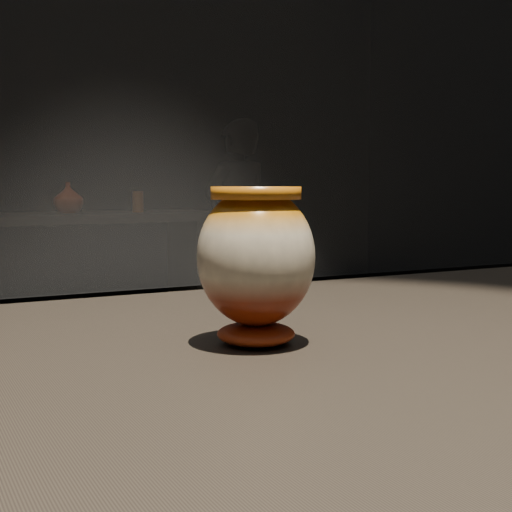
{
  "coord_description": "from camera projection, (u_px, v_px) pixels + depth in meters",
  "views": [
    {
      "loc": [
        -0.16,
        -0.64,
        1.07
      ],
      "look_at": [
        0.18,
        0.01,
        0.99
      ],
      "focal_mm": 50.0,
      "sensor_mm": 36.0,
      "label": 1
    }
  ],
  "objects": [
    {
      "name": "back_vase_right",
      "position": [
        138.0,
        202.0,
        4.26
      ],
      "size": [
        0.07,
        0.07,
        0.13
      ],
      "primitive_type": "cylinder",
      "color": "#9D5016",
      "rests_on": "back_shelf"
    },
    {
      "name": "visitor",
      "position": [
        237.0,
        224.0,
        5.28
      ],
      "size": [
        0.61,
        0.45,
        1.54
      ],
      "primitive_type": "imported",
      "rotation": [
        0.0,
        0.0,
        3.3
      ],
      "color": "black",
      "rests_on": "ground"
    },
    {
      "name": "back_shelf",
      "position": [
        50.0,
        259.0,
        4.1
      ],
      "size": [
        2.0,
        0.6,
        0.9
      ],
      "color": "black",
      "rests_on": "ground"
    },
    {
      "name": "main_vase",
      "position": [
        256.0,
        259.0,
        0.74
      ],
      "size": [
        0.15,
        0.15,
        0.17
      ],
      "rotation": [
        0.0,
        0.0,
        -0.31
      ],
      "color": "maroon",
      "rests_on": "display_plinth"
    },
    {
      "name": "back_vase_mid",
      "position": [
        68.0,
        198.0,
        4.1
      ],
      "size": [
        0.2,
        0.2,
        0.18
      ],
      "primitive_type": "imported",
      "rotation": [
        0.0,
        0.0,
        3.32
      ],
      "color": "maroon",
      "rests_on": "back_shelf"
    }
  ]
}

